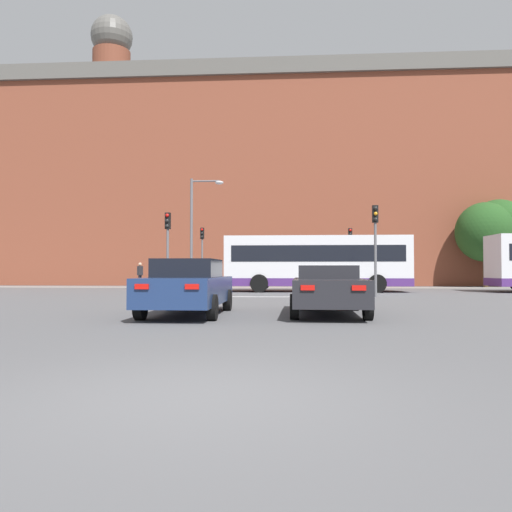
# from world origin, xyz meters

# --- Properties ---
(ground_plane) EXTENTS (400.00, 400.00, 0.00)m
(ground_plane) POSITION_xyz_m (0.00, 0.00, 0.00)
(ground_plane) COLOR #545456
(stop_line_strip) EXTENTS (7.39, 0.30, 0.01)m
(stop_line_strip) POSITION_xyz_m (0.00, 18.18, 0.00)
(stop_line_strip) COLOR silver
(stop_line_strip) RESTS_ON ground_plane
(far_pavement) EXTENTS (68.22, 2.50, 0.01)m
(far_pavement) POSITION_xyz_m (0.00, 30.64, 0.01)
(far_pavement) COLOR gray
(far_pavement) RESTS_ON ground_plane
(brick_civic_building) EXTENTS (48.70, 15.48, 25.77)m
(brick_civic_building) POSITION_xyz_m (-2.52, 41.63, 9.18)
(brick_civic_building) COLOR brown
(brick_civic_building) RESTS_ON ground_plane
(car_saloon_left) EXTENTS (2.01, 4.93, 1.53)m
(car_saloon_left) POSITION_xyz_m (-1.86, 8.74, 0.78)
(car_saloon_left) COLOR navy
(car_saloon_left) RESTS_ON ground_plane
(car_roadster_right) EXTENTS (2.11, 4.95, 1.35)m
(car_roadster_right) POSITION_xyz_m (1.97, 9.12, 0.70)
(car_roadster_right) COLOR #232328
(car_roadster_right) RESTS_ON ground_plane
(bus_crossing_lead) EXTENTS (10.37, 2.65, 3.15)m
(bus_crossing_lead) POSITION_xyz_m (2.46, 23.83, 1.69)
(bus_crossing_lead) COLOR silver
(bus_crossing_lead) RESTS_ON ground_plane
(traffic_light_near_right) EXTENTS (0.26, 0.31, 4.23)m
(traffic_light_near_right) POSITION_xyz_m (4.88, 18.48, 2.84)
(traffic_light_near_right) COLOR slate
(traffic_light_near_right) RESTS_ON ground_plane
(traffic_light_far_right) EXTENTS (0.26, 0.31, 4.14)m
(traffic_light_far_right) POSITION_xyz_m (5.12, 29.95, 2.78)
(traffic_light_far_right) COLOR slate
(traffic_light_far_right) RESTS_ON ground_plane
(traffic_light_near_left) EXTENTS (0.26, 0.31, 4.04)m
(traffic_light_near_left) POSITION_xyz_m (-5.01, 19.10, 2.72)
(traffic_light_near_left) COLOR slate
(traffic_light_near_left) RESTS_ON ground_plane
(traffic_light_far_left) EXTENTS (0.26, 0.31, 4.26)m
(traffic_light_far_left) POSITION_xyz_m (-5.28, 30.30, 2.86)
(traffic_light_far_left) COLOR slate
(traffic_light_far_left) RESTS_ON ground_plane
(street_lamp_junction) EXTENTS (1.99, 0.36, 6.67)m
(street_lamp_junction) POSITION_xyz_m (-4.53, 24.39, 4.10)
(street_lamp_junction) COLOR slate
(street_lamp_junction) RESTS_ON ground_plane
(pedestrian_waiting) EXTENTS (0.37, 0.46, 1.79)m
(pedestrian_waiting) POSITION_xyz_m (-9.99, 31.00, 1.06)
(pedestrian_waiting) COLOR black
(pedestrian_waiting) RESTS_ON ground_plane
(pedestrian_walking_east) EXTENTS (0.41, 0.45, 1.67)m
(pedestrian_walking_east) POSITION_xyz_m (-4.47, 29.94, 0.97)
(pedestrian_walking_east) COLOR brown
(pedestrian_walking_east) RESTS_ON ground_plane
(tree_by_building) EXTENTS (4.15, 4.15, 6.20)m
(tree_by_building) POSITION_xyz_m (15.18, 32.53, 4.01)
(tree_by_building) COLOR #4C3823
(tree_by_building) RESTS_ON ground_plane
(tree_kerbside) EXTENTS (4.33, 4.33, 6.50)m
(tree_kerbside) POSITION_xyz_m (16.45, 33.28, 4.21)
(tree_kerbside) COLOR #4C3823
(tree_kerbside) RESTS_ON ground_plane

